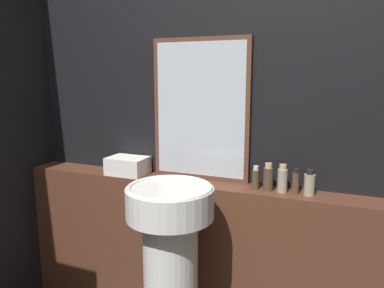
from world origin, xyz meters
TOP-DOWN VIEW (x-y plane):
  - wall_back at (0.00, 1.71)m, footprint 8.00×0.06m
  - vanity_counter at (0.00, 1.59)m, footprint 2.31×0.20m
  - pedestal_sink at (-0.01, 1.21)m, footprint 0.42×0.42m
  - mirror at (-0.03, 1.66)m, footprint 0.58×0.03m
  - towel_stack at (-0.48, 1.59)m, footprint 0.24×0.17m
  - shampoo_bottle at (0.31, 1.59)m, footprint 0.04×0.04m
  - conditioner_bottle at (0.38, 1.59)m, footprint 0.05×0.05m
  - lotion_bottle at (0.45, 1.59)m, footprint 0.05×0.05m
  - body_wash_bottle at (0.52, 1.59)m, footprint 0.04×0.04m
  - hand_soap_bottle at (0.59, 1.59)m, footprint 0.05×0.05m

SIDE VIEW (x-z plane):
  - vanity_counter at x=0.00m, z-range 0.00..0.89m
  - pedestal_sink at x=-0.01m, z-range 0.09..1.07m
  - towel_stack at x=-0.48m, z-range 0.89..1.00m
  - shampoo_bottle at x=0.31m, z-range 0.89..1.02m
  - body_wash_bottle at x=0.52m, z-range 0.89..1.02m
  - hand_soap_bottle at x=0.59m, z-range 0.89..1.02m
  - conditioner_bottle at x=0.38m, z-range 0.89..1.04m
  - lotion_bottle at x=0.45m, z-range 0.89..1.04m
  - wall_back at x=0.00m, z-range 0.00..2.50m
  - mirror at x=-0.03m, z-range 0.89..1.70m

